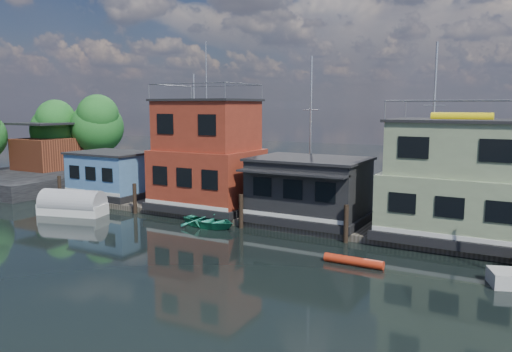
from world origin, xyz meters
The scene contains 12 objects.
ground centered at (0.00, 0.00, 0.00)m, with size 160.00×160.00×0.00m, color black.
dock centered at (0.00, 12.00, 0.20)m, with size 48.00×5.00×0.40m, color #595147.
houseboat_blue centered at (-18.00, 12.00, 2.21)m, with size 6.40×4.90×3.66m.
houseboat_red centered at (-8.50, 12.00, 4.10)m, with size 7.40×5.90×11.86m.
houseboat_dark centered at (-0.50, 11.98, 2.42)m, with size 7.40×6.10×4.06m.
houseboat_green centered at (8.50, 12.00, 3.55)m, with size 8.40×5.90×7.03m.
pilings centered at (-0.33, 9.20, 1.10)m, with size 42.28×0.28×2.20m.
background_masts centered at (4.76, 18.00, 5.55)m, with size 36.40×0.16×12.00m.
shore centered at (-30.67, 15.86, 3.60)m, with size 12.40×15.72×8.24m.
tarp_runabout centered at (-16.65, 6.71, 0.72)m, with size 5.09×3.04×1.93m.
dinghy_teal centered at (-5.92, 8.44, 0.40)m, with size 2.75×3.85×0.80m, color #278F70.
red_kayak centered at (4.71, 5.43, 0.22)m, with size 0.44×0.44×2.99m, color red.
Camera 1 is at (12.07, -17.59, 7.83)m, focal length 35.00 mm.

